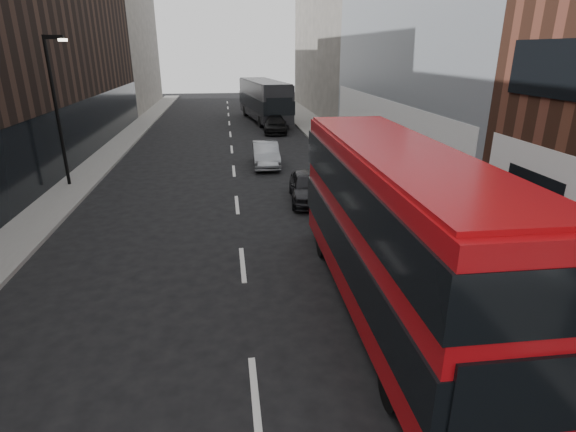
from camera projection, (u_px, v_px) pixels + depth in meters
name	position (u px, v px, depth m)	size (l,w,h in m)	color
sidewalk_right	(340.00, 148.00, 31.21)	(3.00, 80.00, 0.15)	slate
sidewalk_left	(109.00, 155.00, 29.23)	(2.00, 80.00, 0.15)	slate
building_victorian	(336.00, 17.00, 46.02)	(6.50, 24.00, 21.00)	#5F5B53
building_left_mid	(59.00, 42.00, 31.02)	(5.00, 24.00, 14.00)	black
building_left_far	(124.00, 50.00, 51.62)	(5.00, 20.00, 13.00)	#5F5B53
street_lamp	(57.00, 102.00, 21.27)	(1.06, 0.22, 7.00)	black
red_bus	(394.00, 224.00, 11.19)	(2.71, 10.87, 4.37)	#B20A10
grey_bus	(264.00, 100.00, 42.93)	(4.32, 11.97, 3.79)	black
car_a	(308.00, 186.00, 20.39)	(1.61, 4.00, 1.36)	black
car_b	(266.00, 154.00, 26.58)	(1.48, 4.25, 1.40)	gray
car_c	(275.00, 124.00, 37.42)	(1.87, 4.61, 1.34)	black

